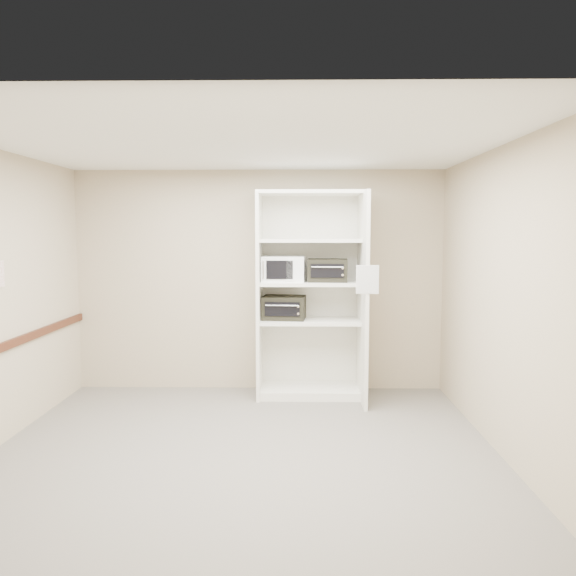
{
  "coord_description": "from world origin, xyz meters",
  "views": [
    {
      "loc": [
        0.47,
        -4.88,
        1.94
      ],
      "look_at": [
        0.37,
        1.38,
        1.32
      ],
      "focal_mm": 35.0,
      "sensor_mm": 36.0,
      "label": 1
    }
  ],
  "objects_px": {
    "microwave": "(283,269)",
    "toaster_oven_lower": "(284,308)",
    "shelving_unit": "(314,301)",
    "toaster_oven_upper": "(327,270)"
  },
  "relations": [
    {
      "from": "microwave",
      "to": "shelving_unit",
      "type": "bearing_deg",
      "value": 3.76
    },
    {
      "from": "microwave",
      "to": "toaster_oven_upper",
      "type": "distance_m",
      "value": 0.52
    },
    {
      "from": "shelving_unit",
      "to": "toaster_oven_lower",
      "type": "relative_size",
      "value": 4.9
    },
    {
      "from": "microwave",
      "to": "toaster_oven_lower",
      "type": "height_order",
      "value": "microwave"
    },
    {
      "from": "toaster_oven_lower",
      "to": "shelving_unit",
      "type": "bearing_deg",
      "value": 4.85
    },
    {
      "from": "microwave",
      "to": "toaster_oven_lower",
      "type": "bearing_deg",
      "value": 57.7
    },
    {
      "from": "microwave",
      "to": "toaster_oven_upper",
      "type": "bearing_deg",
      "value": 0.96
    },
    {
      "from": "shelving_unit",
      "to": "toaster_oven_upper",
      "type": "distance_m",
      "value": 0.4
    },
    {
      "from": "toaster_oven_upper",
      "to": "microwave",
      "type": "bearing_deg",
      "value": -177.95
    },
    {
      "from": "toaster_oven_upper",
      "to": "toaster_oven_lower",
      "type": "bearing_deg",
      "value": -179.18
    }
  ]
}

